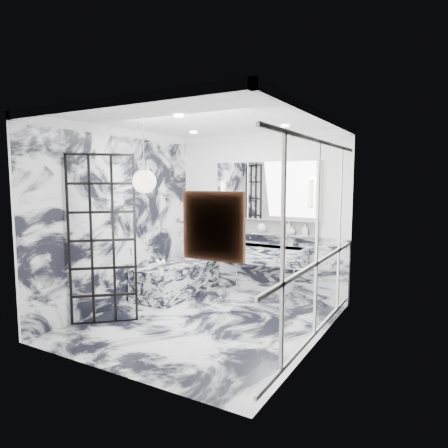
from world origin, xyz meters
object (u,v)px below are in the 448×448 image
Objects in this scene: bathtub at (177,279)px; mirror_cabinet at (266,191)px; crittall_door at (102,240)px; trough_sink at (261,254)px.

mirror_cabinet is at bearing 32.06° from bathtub.
crittall_door reaches higher than mirror_cabinet.
crittall_door is 2.72m from trough_sink.
crittall_door is 1.23× the size of mirror_cabinet.
crittall_door is 1.88m from bathtub.
bathtub is (-1.33, -0.66, -0.45)m from trough_sink.
trough_sink is 0.97× the size of bathtub.
crittall_door is 1.42× the size of bathtub.
bathtub is at bearing -147.94° from mirror_cabinet.
bathtub is at bearing -153.52° from trough_sink.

